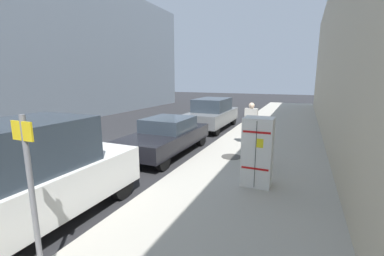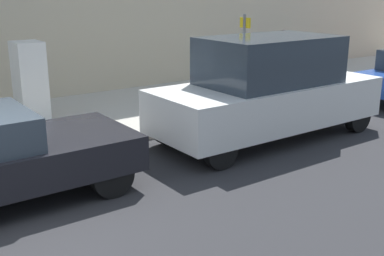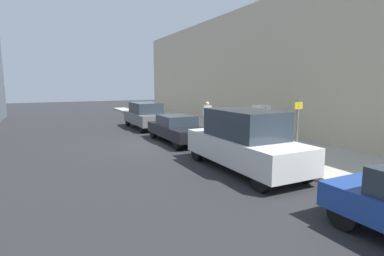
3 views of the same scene
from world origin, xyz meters
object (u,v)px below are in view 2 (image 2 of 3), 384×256
at_px(street_sign_post, 244,57).
at_px(parked_van_white, 268,89).
at_px(fire_hydrant, 266,89).
at_px(pedestrian_walking_far, 283,51).
at_px(discarded_refrigerator, 30,81).

relative_size(street_sign_post, parked_van_white, 0.46).
bearing_deg(parked_van_white, street_sign_post, 155.17).
relative_size(fire_hydrant, parked_van_white, 0.16).
bearing_deg(fire_hydrant, pedestrian_walking_far, 127.95).
distance_m(street_sign_post, fire_hydrant, 1.22).
bearing_deg(parked_van_white, fire_hydrant, 136.79).
distance_m(street_sign_post, pedestrian_walking_far, 4.56).
bearing_deg(street_sign_post, pedestrian_walking_far, 121.97).
xyz_separation_m(fire_hydrant, pedestrian_walking_far, (-2.36, 3.03, 0.52)).
bearing_deg(discarded_refrigerator, parked_van_white, 44.63).
bearing_deg(fire_hydrant, street_sign_post, -86.84).
bearing_deg(street_sign_post, discarded_refrigerator, -115.37).
bearing_deg(discarded_refrigerator, pedestrian_walking_far, 91.90).
relative_size(discarded_refrigerator, street_sign_post, 0.77).
height_order(discarded_refrigerator, pedestrian_walking_far, discarded_refrigerator).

